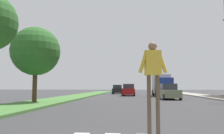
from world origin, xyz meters
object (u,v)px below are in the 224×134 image
at_px(traffic_light_gantry, 50,0).
at_px(truck_box_delivery, 162,85).
at_px(sedan_far_horizon, 118,90).
at_px(sedan_distant, 129,90).
at_px(tree_far, 36,51).
at_px(pedestrian_performer, 153,75).
at_px(sedan_midblock, 169,92).

height_order(traffic_light_gantry, truck_box_delivery, traffic_light_gantry).
relative_size(traffic_light_gantry, sedan_far_horizon, 2.43).
bearing_deg(sedan_distant, truck_box_delivery, -9.32).
relative_size(tree_far, pedestrian_performer, 2.44).
bearing_deg(sedan_far_horizon, sedan_distant, -75.41).
height_order(pedestrian_performer, sedan_midblock, pedestrian_performer).
distance_m(traffic_light_gantry, pedestrian_performer, 4.65).
distance_m(sedan_midblock, sedan_distant, 9.94).
distance_m(sedan_midblock, sedan_far_horizon, 18.94).
relative_size(traffic_light_gantry, pedestrian_performer, 3.97).
height_order(tree_far, truck_box_delivery, tree_far).
relative_size(sedan_midblock, truck_box_delivery, 0.68).
bearing_deg(traffic_light_gantry, sedan_distant, 85.03).
height_order(pedestrian_performer, sedan_far_horizon, pedestrian_performer).
bearing_deg(tree_far, sedan_far_horizon, 78.77).
relative_size(tree_far, sedan_far_horizon, 1.49).
bearing_deg(sedan_distant, tree_far, -114.07).
bearing_deg(truck_box_delivery, tree_far, -127.84).
relative_size(tree_far, truck_box_delivery, 0.98).
bearing_deg(tree_far, sedan_midblock, 32.26).
relative_size(tree_far, sedan_distant, 1.33).
height_order(tree_far, sedan_far_horizon, tree_far).
distance_m(sedan_distant, sedan_far_horizon, 9.11).
xyz_separation_m(traffic_light_gantry, truck_box_delivery, (7.05, 25.43, -2.76)).
xyz_separation_m(tree_far, traffic_light_gantry, (5.00, -9.92, 0.17)).
bearing_deg(tree_far, truck_box_delivery, 52.16).
bearing_deg(sedan_distant, sedan_midblock, -63.30).
xyz_separation_m(traffic_light_gantry, pedestrian_performer, (3.36, -1.68, -2.74)).
xyz_separation_m(tree_far, truck_box_delivery, (12.05, 15.51, -2.59)).
bearing_deg(traffic_light_gantry, sedan_midblock, 68.73).
height_order(tree_far, traffic_light_gantry, tree_far).
relative_size(pedestrian_performer, truck_box_delivery, 0.40).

